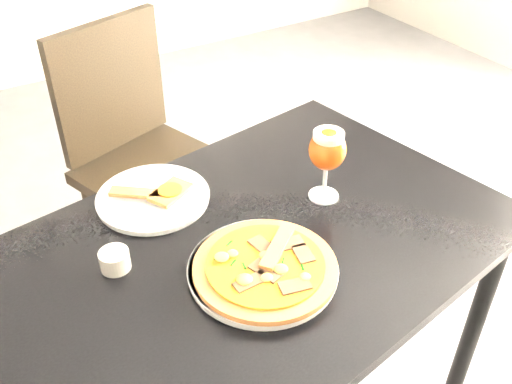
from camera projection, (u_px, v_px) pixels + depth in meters
dining_table at (254, 268)px, 1.37m from camera, size 1.31×0.98×0.75m
chair_far at (143, 153)px, 2.00m from camera, size 0.57×0.57×0.98m
plate_main at (263, 270)px, 1.22m from camera, size 0.35×0.35×0.02m
pizza at (265, 266)px, 1.20m from camera, size 0.31×0.31×0.03m
plate_second at (153, 198)px, 1.43m from camera, size 0.29×0.29×0.01m
crust_scraps at (159, 192)px, 1.43m from camera, size 0.20×0.15×0.02m
loose_crust at (234, 238)px, 1.31m from camera, size 0.10×0.03×0.01m
sauce_cup at (115, 259)px, 1.23m from camera, size 0.07×0.07×0.04m
beer_glass at (327, 150)px, 1.36m from camera, size 0.09×0.09×0.19m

